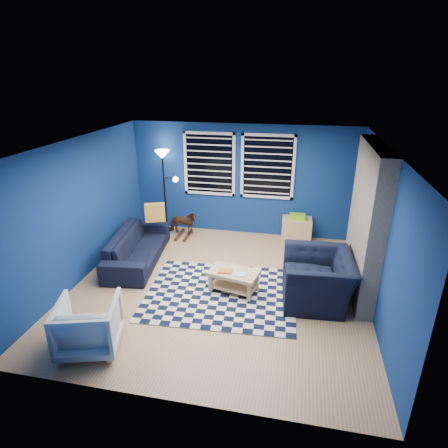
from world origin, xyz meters
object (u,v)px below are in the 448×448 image
(tv, at_px, (361,187))
(coffee_table, at_px, (234,277))
(armchair_big, at_px, (317,278))
(floor_lamp, at_px, (164,166))
(cabinet, at_px, (296,229))
(sofa, at_px, (138,247))
(rocking_horse, at_px, (183,223))
(armchair_bent, at_px, (89,325))

(tv, height_order, coffee_table, tv)
(armchair_big, height_order, floor_lamp, floor_lamp)
(tv, distance_m, armchair_big, 2.41)
(tv, bearing_deg, floor_lamp, 176.64)
(cabinet, bearing_deg, floor_lamp, 178.08)
(armchair_big, distance_m, floor_lamp, 4.26)
(sofa, height_order, cabinet, cabinet)
(sofa, bearing_deg, cabinet, -69.50)
(tv, distance_m, coffee_table, 3.21)
(sofa, height_order, armchair_big, armchair_big)
(armchair_big, xyz_separation_m, cabinet, (-0.39, 2.29, -0.12))
(armchair_big, xyz_separation_m, floor_lamp, (-3.40, 2.29, 1.16))
(tv, height_order, floor_lamp, floor_lamp)
(sofa, distance_m, coffee_table, 2.19)
(armchair_big, bearing_deg, coffee_table, -92.56)
(cabinet, height_order, floor_lamp, floor_lamp)
(cabinet, bearing_deg, armchair_big, -82.42)
(rocking_horse, bearing_deg, coffee_table, -147.92)
(armchair_bent, height_order, rocking_horse, armchair_bent)
(tv, distance_m, armchair_bent, 5.53)
(sofa, relative_size, rocking_horse, 3.36)
(tv, height_order, sofa, tv)
(tv, bearing_deg, coffee_table, -136.22)
(armchair_big, relative_size, cabinet, 1.88)
(rocking_horse, distance_m, cabinet, 2.54)
(tv, bearing_deg, sofa, -162.30)
(coffee_table, distance_m, cabinet, 2.53)
(coffee_table, bearing_deg, armchair_big, 1.67)
(tv, relative_size, rocking_horse, 1.60)
(armchair_big, height_order, rocking_horse, armchair_big)
(sofa, bearing_deg, armchair_big, -108.51)
(sofa, bearing_deg, rocking_horse, -28.87)
(coffee_table, distance_m, floor_lamp, 3.34)
(sofa, height_order, floor_lamp, floor_lamp)
(armchair_bent, relative_size, floor_lamp, 0.42)
(armchair_bent, bearing_deg, cabinet, -139.02)
(cabinet, bearing_deg, sofa, -154.32)
(armchair_bent, distance_m, coffee_table, 2.43)
(coffee_table, xyz_separation_m, floor_lamp, (-2.02, 2.33, 1.27))
(tv, height_order, cabinet, tv)
(tv, bearing_deg, rocking_horse, -179.52)
(rocking_horse, xyz_separation_m, floor_lamp, (-0.49, 0.28, 1.23))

